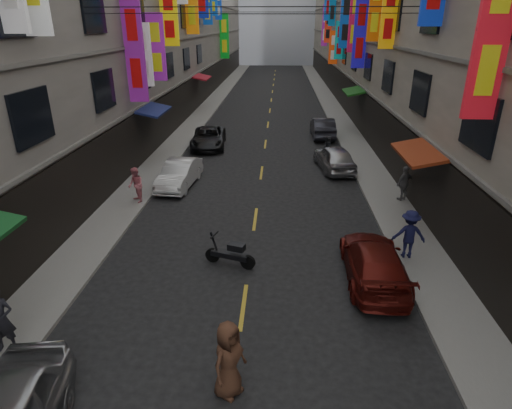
# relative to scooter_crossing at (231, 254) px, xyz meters

# --- Properties ---
(sidewalk_left) EXTENTS (2.00, 90.00, 0.12)m
(sidewalk_left) POSITION_rel_scooter_crossing_xyz_m (-5.39, 27.75, -0.38)
(sidewalk_left) COLOR slate
(sidewalk_left) RESTS_ON ground
(sidewalk_right) EXTENTS (2.00, 90.00, 0.12)m
(sidewalk_right) POSITION_rel_scooter_crossing_xyz_m (6.61, 27.75, -0.38)
(sidewalk_right) COLOR slate
(sidewalk_right) RESTS_ON ground
(haze_block) EXTENTS (18.00, 8.00, 22.00)m
(haze_block) POSITION_rel_scooter_crossing_xyz_m (0.61, 77.75, 10.56)
(haze_block) COLOR silver
(haze_block) RESTS_ON ground
(shop_signage) EXTENTS (14.00, 55.00, 12.29)m
(shop_signage) POSITION_rel_scooter_crossing_xyz_m (0.40, 21.30, 8.62)
(shop_signage) COLOR #0F2BB1
(shop_signage) RESTS_ON ground
(street_awnings) EXTENTS (13.99, 35.20, 0.41)m
(street_awnings) POSITION_rel_scooter_crossing_xyz_m (-0.65, 11.75, 2.56)
(street_awnings) COLOR #155121
(street_awnings) RESTS_ON ground
(overhead_cables) EXTENTS (14.00, 38.04, 1.24)m
(overhead_cables) POSITION_rel_scooter_crossing_xyz_m (0.61, 15.75, 8.36)
(overhead_cables) COLOR black
(overhead_cables) RESTS_ON ground
(lane_markings) EXTENTS (0.12, 80.20, 0.01)m
(lane_markings) POSITION_rel_scooter_crossing_xyz_m (0.61, 24.75, -0.44)
(lane_markings) COLOR gold
(lane_markings) RESTS_ON ground
(scooter_crossing) EXTENTS (1.75, 0.76, 1.14)m
(scooter_crossing) POSITION_rel_scooter_crossing_xyz_m (0.00, 0.00, 0.00)
(scooter_crossing) COLOR black
(scooter_crossing) RESTS_ON ground
(scooter_far_right) EXTENTS (0.62, 1.79, 1.14)m
(scooter_far_right) POSITION_rel_scooter_crossing_xyz_m (4.60, 14.21, 0.00)
(scooter_far_right) COLOR black
(scooter_far_right) RESTS_ON ground
(car_left_mid) EXTENTS (1.74, 4.04, 1.29)m
(car_left_mid) POSITION_rel_scooter_crossing_xyz_m (-3.39, 7.45, 0.20)
(car_left_mid) COLOR silver
(car_left_mid) RESTS_ON ground
(car_left_far) EXTENTS (2.44, 4.70, 1.27)m
(car_left_far) POSITION_rel_scooter_crossing_xyz_m (-3.08, 14.79, 0.19)
(car_left_far) COLOR black
(car_left_far) RESTS_ON ground
(car_right_near) EXTENTS (1.89, 4.44, 1.28)m
(car_right_near) POSITION_rel_scooter_crossing_xyz_m (4.61, -0.59, 0.20)
(car_right_near) COLOR #5F1510
(car_right_near) RESTS_ON ground
(car_right_mid) EXTENTS (2.25, 4.29, 1.39)m
(car_right_mid) POSITION_rel_scooter_crossing_xyz_m (4.61, 10.48, 0.25)
(car_right_mid) COLOR #ADADB2
(car_right_mid) RESTS_ON ground
(car_right_far) EXTENTS (1.55, 4.26, 1.40)m
(car_right_far) POSITION_rel_scooter_crossing_xyz_m (4.61, 17.92, 0.26)
(car_right_far) COLOR #2A2A32
(car_right_far) RESTS_ON ground
(pedestrian_lnear) EXTENTS (0.74, 0.69, 1.76)m
(pedestrian_lnear) POSITION_rel_scooter_crossing_xyz_m (-5.06, -4.43, 0.56)
(pedestrian_lnear) COLOR black
(pedestrian_lnear) RESTS_ON sidewalk_left
(pedestrian_lfar) EXTENTS (0.88, 0.94, 1.59)m
(pedestrian_lfar) POSITION_rel_scooter_crossing_xyz_m (-4.79, 5.05, 0.47)
(pedestrian_lfar) COLOR #DF7683
(pedestrian_lfar) RESTS_ON sidewalk_left
(pedestrian_rnear) EXTENTS (1.14, 0.64, 1.71)m
(pedestrian_rnear) POSITION_rel_scooter_crossing_xyz_m (6.01, 0.75, 0.53)
(pedestrian_rnear) COLOR #141538
(pedestrian_rnear) RESTS_ON sidewalk_right
(pedestrian_rfar) EXTENTS (1.07, 0.96, 1.59)m
(pedestrian_rfar) POSITION_rel_scooter_crossing_xyz_m (7.21, 5.95, 0.47)
(pedestrian_rfar) COLOR slate
(pedestrian_rfar) RESTS_ON sidewalk_right
(pedestrian_crossing) EXTENTS (1.01, 1.10, 1.85)m
(pedestrian_crossing) POSITION_rel_scooter_crossing_xyz_m (0.56, -5.37, 0.48)
(pedestrian_crossing) COLOR #4B2C1E
(pedestrian_crossing) RESTS_ON ground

